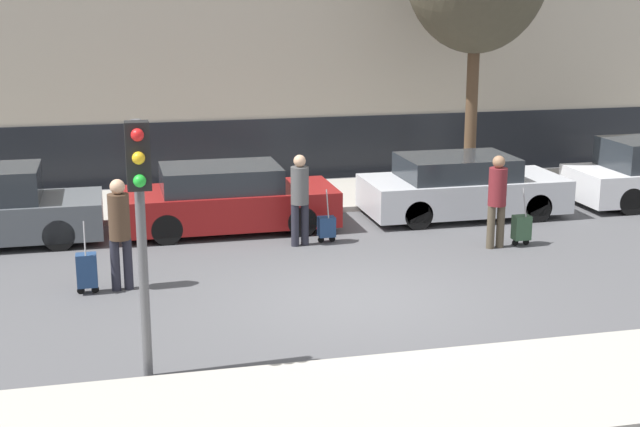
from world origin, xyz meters
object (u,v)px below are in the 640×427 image
object	(u,v)px
trolley_center	(327,227)
trolley_right	(521,228)
parked_car_1	(227,200)
pedestrian_right	(497,196)
trolley_left	(87,270)
traffic_light	(140,198)
pedestrian_center	(300,194)
pedestrian_left	(120,227)
parked_car_2	(461,187)

from	to	relation	value
trolley_center	trolley_right	bearing A→B (deg)	-16.72
trolley_right	parked_car_1	bearing A→B (deg)	155.09
pedestrian_right	trolley_right	xyz separation A→B (m)	(0.55, 0.04, -0.66)
parked_car_1	trolley_left	size ratio (longest dim) A/B	3.55
trolley_center	traffic_light	world-z (taller)	traffic_light
pedestrian_center	pedestrian_left	bearing A→B (deg)	19.80
parked_car_1	trolley_left	world-z (taller)	parked_car_1
parked_car_1	trolley_left	distance (m)	4.37
parked_car_2	pedestrian_left	distance (m)	7.96
pedestrian_right	pedestrian_left	bearing A→B (deg)	3.11
parked_car_2	pedestrian_left	size ratio (longest dim) A/B	2.33
traffic_light	parked_car_2	bearing A→B (deg)	45.07
trolley_right	traffic_light	distance (m)	8.75
parked_car_1	traffic_light	xyz separation A→B (m)	(-1.94, -7.00, 1.70)
pedestrian_right	trolley_right	world-z (taller)	pedestrian_right
pedestrian_center	parked_car_1	bearing A→B (deg)	-60.81
pedestrian_left	pedestrian_right	distance (m)	6.94
pedestrian_center	trolley_right	bearing A→B (deg)	157.08
pedestrian_left	parked_car_2	bearing A→B (deg)	17.98
parked_car_1	parked_car_2	size ratio (longest dim) A/B	1.00
parked_car_1	pedestrian_center	world-z (taller)	pedestrian_center
parked_car_1	parked_car_2	distance (m)	5.04
parked_car_1	trolley_right	bearing A→B (deg)	-24.91
trolley_left	pedestrian_center	bearing A→B (deg)	26.55
trolley_left	pedestrian_center	xyz separation A→B (m)	(3.89, 1.94, 0.61)
parked_car_1	pedestrian_right	distance (m)	5.35
parked_car_2	pedestrian_right	distance (m)	2.53
traffic_light	pedestrian_center	bearing A→B (deg)	60.60
pedestrian_center	trolley_center	bearing A→B (deg)	179.92
pedestrian_left	parked_car_1	bearing A→B (deg)	50.16
pedestrian_left	traffic_light	bearing A→B (deg)	-93.28
parked_car_1	trolley_center	bearing A→B (deg)	-38.75
pedestrian_center	trolley_center	world-z (taller)	pedestrian_center
pedestrian_left	pedestrian_right	xyz separation A→B (m)	(6.89, 0.86, -0.04)
trolley_center	traffic_light	size ratio (longest dim) A/B	0.32
trolley_left	parked_car_1	bearing A→B (deg)	51.52
parked_car_1	pedestrian_left	bearing A→B (deg)	-122.93
parked_car_1	pedestrian_left	world-z (taller)	pedestrian_left
pedestrian_left	trolley_left	size ratio (longest dim) A/B	1.52
trolley_right	traffic_light	world-z (taller)	traffic_light
pedestrian_center	trolley_center	size ratio (longest dim) A/B	1.68
trolley_left	trolley_right	xyz separation A→B (m)	(7.98, 0.97, -0.04)
trolley_left	pedestrian_right	size ratio (longest dim) A/B	0.68
trolley_right	trolley_left	bearing A→B (deg)	-173.08
parked_car_1	traffic_light	size ratio (longest dim) A/B	1.31
parked_car_1	traffic_light	world-z (taller)	traffic_light
pedestrian_center	pedestrian_right	distance (m)	3.69
pedestrian_right	trolley_center	bearing A→B (deg)	-24.25
parked_car_2	trolley_right	xyz separation A→B (m)	(0.23, -2.44, -0.28)
parked_car_2	pedestrian_center	size ratio (longest dim) A/B	2.44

